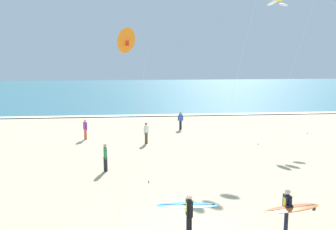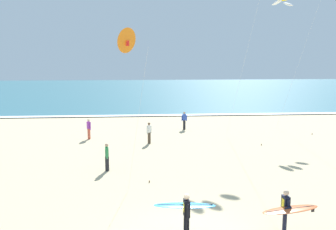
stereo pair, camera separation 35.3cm
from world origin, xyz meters
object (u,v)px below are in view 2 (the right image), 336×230
surfer_trailing (186,209)px  bystander_purple_top (89,129)px  bystander_white_top (149,133)px  surfer_lead (288,209)px  kite_arc_golden_far (283,3)px  kite_delta_amber_near (126,41)px  bystander_green_top (107,157)px  bystander_blue_top (184,120)px

surfer_trailing → bystander_purple_top: (-5.60, 16.18, -0.24)m
bystander_white_top → surfer_trailing: bearing=-86.2°
surfer_lead → kite_arc_golden_far: kite_arc_golden_far is taller
surfer_trailing → kite_arc_golden_far: 24.25m
surfer_trailing → kite_delta_amber_near: 7.98m
surfer_trailing → bystander_white_top: bearing=93.8°
kite_delta_amber_near → kite_arc_golden_far: kite_arc_golden_far is taller
surfer_lead → bystander_green_top: 10.86m
kite_arc_golden_far → bystander_green_top: (-14.18, -11.42, -10.12)m
bystander_white_top → bystander_blue_top: bearing=57.3°
kite_delta_amber_near → bystander_green_top: (-1.30, 3.24, -6.28)m
surfer_trailing → bystander_green_top: size_ratio=1.44×
kite_arc_golden_far → bystander_green_top: bearing=-141.1°
surfer_trailing → kite_arc_golden_far: bearing=61.1°
surfer_lead → kite_delta_amber_near: kite_delta_amber_near is taller
bystander_blue_top → bystander_green_top: size_ratio=1.00×
surfer_lead → bystander_purple_top: size_ratio=1.29×
bystander_blue_top → bystander_green_top: bearing=-116.8°
surfer_lead → kite_delta_amber_near: bearing=139.2°
bystander_blue_top → bystander_white_top: bearing=-122.7°
kite_delta_amber_near → bystander_green_top: kite_delta_amber_near is taller
bystander_purple_top → bystander_green_top: same height
surfer_trailing → bystander_purple_top: surfer_trailing is taller
kite_delta_amber_near → bystander_blue_top: (4.46, 14.64, -6.28)m
bystander_blue_top → bystander_purple_top: bearing=-158.0°
surfer_trailing → bystander_blue_top: bearing=83.3°
kite_delta_amber_near → bystander_purple_top: 13.51m
surfer_lead → bystander_green_top: bearing=130.7°
surfer_lead → kite_arc_golden_far: (7.09, 19.66, 9.89)m
surfer_trailing → surfer_lead: bearing=-4.2°
bystander_blue_top → bystander_purple_top: (-7.88, -3.19, 0.00)m
bystander_purple_top → bystander_green_top: bearing=-75.5°
bystander_blue_top → kite_delta_amber_near: bearing=-106.9°
bystander_purple_top → bystander_green_top: size_ratio=1.00×
kite_arc_golden_far → bystander_green_top: 20.83m
surfer_lead → bystander_blue_top: 19.68m
bystander_blue_top → bystander_green_top: same height
bystander_green_top → bystander_white_top: bearing=68.3°
kite_delta_amber_near → bystander_white_top: 11.56m
surfer_trailing → bystander_blue_top: (2.28, 19.37, -0.24)m
surfer_lead → surfer_trailing: size_ratio=0.90×
kite_arc_golden_far → bystander_white_top: size_ratio=7.09×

